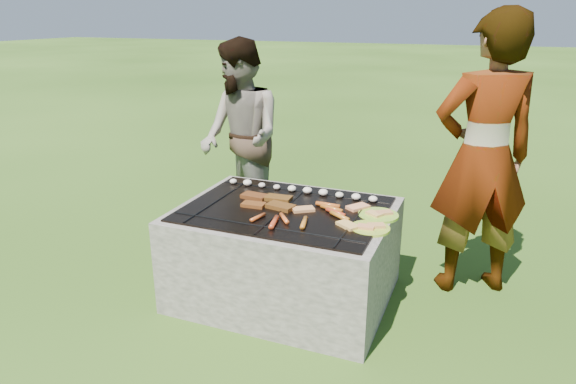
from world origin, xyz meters
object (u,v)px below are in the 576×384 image
at_px(fire_pit, 285,256).
at_px(bystander, 241,138).
at_px(plate_far, 378,215).
at_px(plate_near, 370,228).
at_px(cook, 483,158).

bearing_deg(fire_pit, bystander, 130.18).
bearing_deg(plate_far, bystander, 149.12).
height_order(fire_pit, bystander, bystander).
bearing_deg(plate_far, fire_pit, -169.54).
xyz_separation_m(fire_pit, bystander, (-0.75, 0.89, 0.51)).
bearing_deg(fire_pit, plate_far, 10.46).
distance_m(plate_near, bystander, 1.66).
height_order(cook, bystander, cook).
distance_m(plate_far, plate_near, 0.21).
distance_m(plate_near, cook, 0.92).
bearing_deg(bystander, plate_far, 9.30).
relative_size(plate_far, cook, 0.14).
bearing_deg(cook, fire_pit, 0.71).
xyz_separation_m(fire_pit, plate_near, (0.56, -0.11, 0.33)).
distance_m(plate_far, cook, 0.77).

